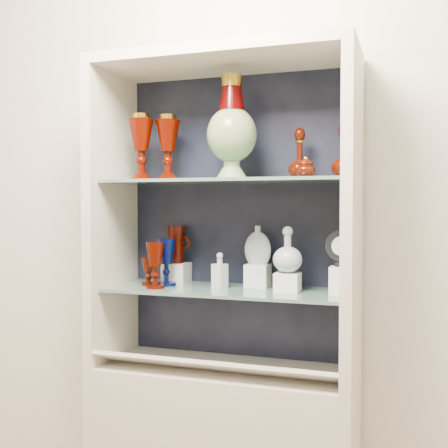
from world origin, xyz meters
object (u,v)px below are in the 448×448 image
(enamel_urn, at_px, (232,127))
(clear_square_bottle, at_px, (220,270))
(pedestal_lamp_left, at_px, (141,147))
(pedestal_lamp_right, at_px, (168,148))
(ruby_decanter_b, at_px, (344,149))
(lidded_bowl, at_px, (306,167))
(flat_flask, at_px, (258,244))
(clear_round_decanter, at_px, (288,251))
(ruby_goblet_tall, at_px, (155,265))
(ruby_pitcher, at_px, (176,244))
(cobalt_goblet, at_px, (166,262))
(cameo_medallion, at_px, (341,248))
(ruby_decanter_a, at_px, (300,150))

(enamel_urn, height_order, clear_square_bottle, enamel_urn)
(pedestal_lamp_left, height_order, pedestal_lamp_right, pedestal_lamp_left)
(ruby_decanter_b, relative_size, lidded_bowl, 2.67)
(flat_flask, relative_size, clear_round_decanter, 0.95)
(pedestal_lamp_left, xyz_separation_m, clear_round_decanter, (0.59, 0.03, -0.40))
(ruby_goblet_tall, bearing_deg, flat_flask, 23.05)
(pedestal_lamp_left, height_order, ruby_goblet_tall, pedestal_lamp_left)
(ruby_goblet_tall, bearing_deg, lidded_bowl, 6.62)
(pedestal_lamp_left, relative_size, ruby_pitcher, 1.69)
(ruby_pitcher, distance_m, flat_flask, 0.36)
(flat_flask, bearing_deg, pedestal_lamp_left, -159.65)
(cobalt_goblet, height_order, clear_round_decanter, clear_round_decanter)
(ruby_decanter_b, distance_m, cameo_medallion, 0.37)
(pedestal_lamp_left, relative_size, pedestal_lamp_right, 1.01)
(enamel_urn, relative_size, lidded_bowl, 4.76)
(pedestal_lamp_right, bearing_deg, clear_square_bottle, -2.28)
(ruby_goblet_tall, bearing_deg, ruby_decanter_b, 11.32)
(pedestal_lamp_right, relative_size, flat_flask, 1.67)
(flat_flask, bearing_deg, ruby_decanter_b, 4.12)
(ruby_decanter_a, relative_size, ruby_decanter_b, 1.00)
(lidded_bowl, bearing_deg, pedestal_lamp_right, 177.46)
(clear_round_decanter, relative_size, cameo_medallion, 1.20)
(ruby_decanter_b, bearing_deg, ruby_pitcher, 176.41)
(cobalt_goblet, xyz_separation_m, clear_square_bottle, (0.23, 0.00, -0.02))
(cobalt_goblet, distance_m, clear_round_decanter, 0.50)
(clear_square_bottle, relative_size, clear_round_decanter, 0.84)
(enamel_urn, relative_size, clear_square_bottle, 2.81)
(pedestal_lamp_right, bearing_deg, ruby_decanter_a, 5.58)
(lidded_bowl, height_order, cobalt_goblet, lidded_bowl)
(enamel_urn, relative_size, clear_round_decanter, 2.36)
(ruby_goblet_tall, height_order, cameo_medallion, cameo_medallion)
(clear_square_bottle, bearing_deg, pedestal_lamp_right, 177.72)
(ruby_pitcher, relative_size, clear_round_decanter, 0.95)
(pedestal_lamp_left, xyz_separation_m, ruby_decanter_b, (0.78, 0.09, -0.02))
(clear_round_decanter, bearing_deg, ruby_decanter_a, 62.96)
(clear_round_decanter, height_order, cameo_medallion, cameo_medallion)
(pedestal_lamp_left, bearing_deg, pedestal_lamp_right, 23.51)
(ruby_goblet_tall, distance_m, flat_flask, 0.41)
(pedestal_lamp_left, distance_m, ruby_goblet_tall, 0.47)
(enamel_urn, height_order, lidded_bowl, enamel_urn)
(clear_square_bottle, bearing_deg, ruby_goblet_tall, -160.78)
(pedestal_lamp_left, bearing_deg, ruby_pitcher, 55.50)
(cobalt_goblet, bearing_deg, pedestal_lamp_left, -161.20)
(pedestal_lamp_left, xyz_separation_m, pedestal_lamp_right, (0.10, 0.04, -0.00))
(ruby_decanter_b, xyz_separation_m, lidded_bowl, (-0.13, -0.07, -0.07))
(pedestal_lamp_left, xyz_separation_m, lidded_bowl, (0.65, 0.02, -0.09))
(pedestal_lamp_left, relative_size, clear_round_decanter, 1.60)
(pedestal_lamp_left, relative_size, ruby_goblet_tall, 1.47)
(enamel_urn, distance_m, ruby_goblet_tall, 0.60)
(ruby_pitcher, height_order, clear_round_decanter, ruby_pitcher)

